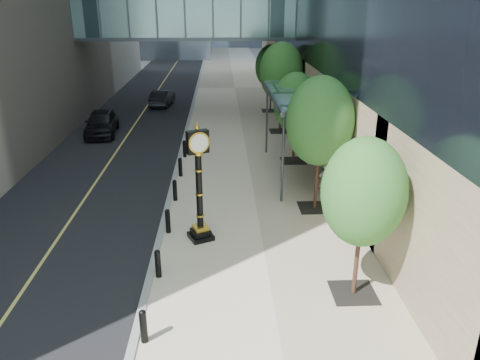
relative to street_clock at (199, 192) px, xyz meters
name	(u,v)px	position (x,y,z in m)	size (l,w,h in m)	color
road	(159,89)	(-5.62, 33.16, -2.02)	(8.00, 180.00, 0.02)	black
sidewalk	(235,88)	(2.38, 33.16, -2.00)	(8.00, 180.00, 0.06)	beige
curb	(197,88)	(-1.62, 33.16, -1.99)	(0.25, 180.00, 0.07)	gray
skywalk	(187,14)	(-1.62, 21.16, 5.69)	(17.00, 4.20, 5.80)	slate
entrance_canopy	(300,96)	(4.86, 7.16, 2.17)	(3.00, 8.00, 4.38)	#383F44
bollard_row	(172,206)	(-1.32, 2.16, -1.52)	(0.20, 16.20, 0.90)	black
street_trees	(295,94)	(4.98, 9.66, 1.81)	(2.97, 28.56, 6.11)	black
street_clock	(199,192)	(0.00, 0.00, 0.00)	(1.12, 1.12, 4.54)	black
pedestrian	(325,180)	(5.67, 3.97, -1.17)	(0.58, 0.38, 1.60)	#AFAAA1
car_near	(102,122)	(-7.37, 15.53, -1.17)	(1.98, 4.91, 1.67)	black
car_far	(162,98)	(-4.26, 24.76, -1.31)	(1.47, 4.21, 1.39)	black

